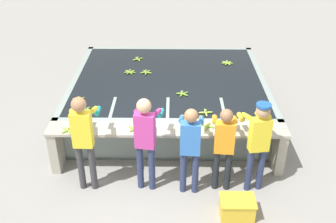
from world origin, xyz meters
name	(u,v)px	position (x,y,z in m)	size (l,w,h in m)	color
ground_plane	(167,176)	(0.00, 0.00, 0.00)	(80.00, 80.00, 0.00)	gray
wash_tank	(169,96)	(0.00, 2.27, 0.43)	(4.19, 3.66, 0.87)	gray
work_ledge	(167,141)	(0.00, 0.23, 0.61)	(4.19, 0.45, 0.87)	#A8A393
worker_0	(83,135)	(-1.34, -0.29, 1.06)	(0.42, 0.72, 1.76)	#38383D
worker_1	(145,136)	(-0.34, -0.27, 1.04)	(0.48, 0.74, 1.73)	navy
worker_2	(190,143)	(0.38, -0.35, 0.95)	(0.44, 0.72, 1.60)	navy
worker_3	(224,142)	(0.93, -0.27, 0.92)	(0.44, 0.72, 1.55)	#1E2328
worker_4	(258,139)	(1.47, -0.28, 1.01)	(0.48, 0.74, 1.66)	navy
banana_bunch_floating_0	(146,72)	(-0.50, 2.53, 0.88)	(0.28, 0.27, 0.08)	#7FAD33
banana_bunch_floating_1	(130,72)	(-0.87, 2.54, 0.88)	(0.28, 0.27, 0.08)	#75A333
banana_bunch_floating_2	(79,99)	(-1.75, 1.23, 0.88)	(0.28, 0.28, 0.08)	#75A333
banana_bunch_floating_3	(183,94)	(0.29, 1.50, 0.88)	(0.27, 0.28, 0.08)	#75A333
banana_bunch_floating_4	(206,112)	(0.71, 0.76, 0.88)	(0.28, 0.28, 0.08)	#93BC3D
banana_bunch_floating_5	(138,59)	(-0.75, 3.29, 0.88)	(0.26, 0.26, 0.08)	#8CB738
banana_bunch_floating_6	(227,63)	(1.37, 3.08, 0.88)	(0.28, 0.28, 0.08)	#93BC3D
banana_bunch_floating_7	(86,110)	(-1.53, 0.82, 0.88)	(0.27, 0.28, 0.08)	#93BC3D
banana_bunch_ledge_0	(207,126)	(0.70, 0.28, 0.89)	(0.27, 0.27, 0.08)	#7FAD33
banana_bunch_ledge_1	(69,130)	(-1.69, 0.12, 0.89)	(0.27, 0.28, 0.08)	#93BC3D
banana_bunch_ledge_2	(135,128)	(-0.55, 0.19, 0.89)	(0.28, 0.27, 0.08)	#8CB738
knife_0	(272,127)	(1.83, 0.29, 0.88)	(0.35, 0.06, 0.02)	silver
crate	(237,207)	(1.11, -0.95, 0.16)	(0.55, 0.39, 0.32)	gold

